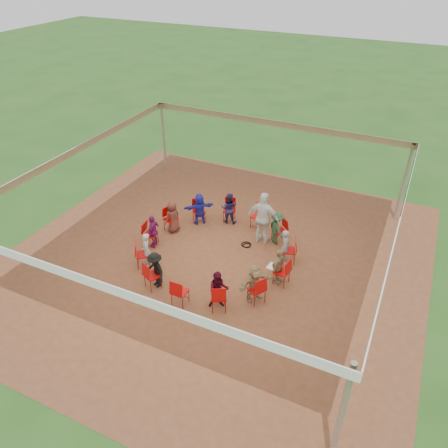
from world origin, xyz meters
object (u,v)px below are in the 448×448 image
at_px(chair_1, 289,250).
at_px(person_seated_7, 146,250).
at_px(chair_3, 258,217).
at_px(person_seated_8, 156,270).
at_px(chair_8, 143,254).
at_px(chair_12, 257,289).
at_px(chair_7, 150,234).
at_px(person_seated_2, 277,228).
at_px(person_seated_3, 229,208).
at_px(person_seated_0, 278,266).
at_px(chair_9, 152,276).
at_px(person_seated_5, 173,217).
at_px(chair_0, 282,272).
at_px(person_seated_6, 153,231).
at_px(chair_5, 199,211).
at_px(chair_6, 171,219).
at_px(cable_coil, 246,245).
at_px(person_seated_1, 285,246).
at_px(person_seated_10, 254,283).
at_px(chair_4, 229,210).
at_px(person_seated_4, 199,209).
at_px(standing_person, 264,218).
at_px(chair_10, 180,292).
at_px(chair_2, 279,231).
at_px(laptop, 274,265).
at_px(person_seated_9, 218,290).

distance_m(chair_1, person_seated_7, 4.53).
bearing_deg(chair_3, person_seated_8, 83.26).
xyz_separation_m(chair_8, chair_12, (3.85, 0.02, 0.00)).
relative_size(chair_7, chair_8, 1.00).
xyz_separation_m(chair_7, person_seated_2, (3.79, 1.96, 0.15)).
height_order(chair_7, person_seated_3, person_seated_3).
bearing_deg(person_seated_0, chair_9, 125.66).
distance_m(person_seated_3, person_seated_5, 2.06).
distance_m(chair_0, chair_8, 4.38).
xyz_separation_m(chair_12, person_seated_6, (-4.13, 1.04, 0.15)).
xyz_separation_m(chair_5, person_seated_0, (3.76, -2.00, 0.15)).
xyz_separation_m(chair_6, cable_coil, (2.81, 0.26, -0.43)).
distance_m(person_seated_1, person_seated_10, 2.06).
bearing_deg(chair_4, chair_9, 69.23).
height_order(chair_4, person_seated_0, person_seated_0).
xyz_separation_m(person_seated_4, person_seated_10, (3.31, -2.91, 0.00)).
bearing_deg(chair_8, standing_person, 99.30).
xyz_separation_m(chair_7, person_seated_10, (4.15, -0.96, 0.15)).
bearing_deg(chair_9, person_seated_7, 160.06).
bearing_deg(cable_coil, person_seated_4, 164.75).
xyz_separation_m(chair_5, chair_10, (1.57, -4.08, 0.00)).
bearing_deg(chair_8, chair_6, 152.31).
height_order(chair_10, person_seated_4, person_seated_4).
height_order(chair_12, person_seated_2, person_seated_2).
bearing_deg(standing_person, person_seated_1, 146.17).
xyz_separation_m(chair_6, person_seated_6, (-0.01, -1.10, 0.15)).
height_order(chair_2, standing_person, standing_person).
bearing_deg(person_seated_10, person_seated_3, 69.23).
bearing_deg(laptop, chair_8, 112.14).
distance_m(chair_5, laptop, 4.12).
bearing_deg(chair_5, person_seated_2, 136.76).
relative_size(chair_2, person_seated_3, 0.75).
height_order(chair_7, person_seated_9, person_seated_9).
height_order(chair_6, person_seated_6, person_seated_6).
bearing_deg(person_seated_3, person_seated_2, 152.31).
bearing_deg(person_seated_1, person_seated_9, 138.46).
xyz_separation_m(chair_4, laptop, (2.62, -2.51, 0.13)).
bearing_deg(person_seated_10, chair_7, 111.34).
relative_size(chair_9, standing_person, 0.47).
height_order(person_seated_6, standing_person, standing_person).
relative_size(chair_4, standing_person, 0.47).
bearing_deg(chair_3, standing_person, 136.16).
distance_m(chair_7, chair_10, 3.10).
height_order(chair_2, chair_7, same).
relative_size(person_seated_5, person_seated_10, 1.00).
distance_m(person_seated_7, standing_person, 4.01).
xyz_separation_m(person_seated_0, person_seated_8, (-3.23, -1.71, 0.00)).
bearing_deg(cable_coil, chair_3, 93.47).
relative_size(chair_8, chair_10, 1.00).
bearing_deg(person_seated_6, standing_person, 112.00).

